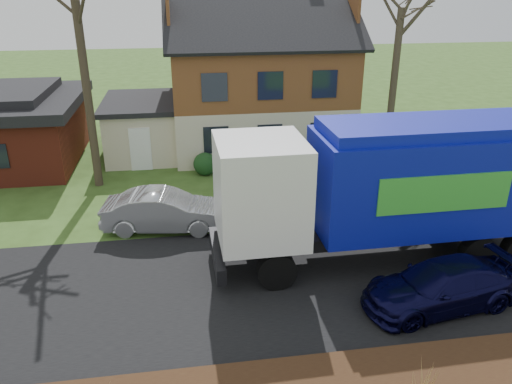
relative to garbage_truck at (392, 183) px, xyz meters
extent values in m
plane|color=#2F4A18|center=(-4.22, -1.01, -2.64)|extent=(120.00, 120.00, 0.00)
cube|color=black|center=(-4.22, -1.01, -2.63)|extent=(80.00, 7.00, 0.02)
cube|color=beige|center=(-2.22, 12.99, -1.29)|extent=(9.00, 7.50, 2.70)
cube|color=brown|center=(-2.22, 12.99, 1.46)|extent=(9.00, 7.50, 2.80)
cube|color=beige|center=(-8.42, 12.49, -1.34)|extent=(3.50, 5.50, 2.60)
cube|color=black|center=(-8.42, 12.49, 0.08)|extent=(3.90, 5.90, 0.24)
cylinder|color=black|center=(-3.89, -1.24, -2.05)|extent=(1.18, 0.41, 1.18)
cylinder|color=black|center=(-3.92, 1.14, -2.05)|extent=(1.18, 0.41, 1.18)
cylinder|color=black|center=(2.56, -1.15, -2.05)|extent=(1.18, 0.41, 1.18)
cylinder|color=black|center=(2.53, 1.22, -2.05)|extent=(1.18, 0.41, 1.18)
cylinder|color=black|center=(4.00, 1.24, -2.05)|extent=(1.18, 0.41, 1.18)
cube|color=black|center=(0.05, 0.00, -1.68)|extent=(9.75, 1.49, 0.40)
cube|color=white|center=(-4.19, -0.06, 0.07)|extent=(2.64, 2.86, 3.05)
cube|color=black|center=(-5.43, -0.07, 0.24)|extent=(0.12, 2.49, 1.02)
cube|color=black|center=(-5.55, -0.07, -2.02)|extent=(0.32, 2.83, 0.51)
cube|color=#0C1597|center=(1.13, 0.01, 0.07)|extent=(7.17, 2.92, 3.05)
cube|color=#0C1597|center=(1.13, 0.01, 1.77)|extent=(6.82, 2.58, 0.34)
cube|color=green|center=(0.98, -1.42, 0.19)|extent=(4.07, 0.10, 1.13)
cube|color=green|center=(0.94, 1.45, 0.19)|extent=(4.07, 0.10, 1.13)
imported|color=#AEB1B6|center=(-7.20, 3.16, -1.90)|extent=(4.64, 2.14, 1.47)
imported|color=black|center=(0.47, -2.81, -1.99)|extent=(4.73, 2.46, 1.31)
cylinder|color=#3B3123|center=(-10.23, 8.04, 1.64)|extent=(0.36, 0.36, 8.57)
cylinder|color=#413727|center=(3.58, 8.67, 1.06)|extent=(0.34, 0.34, 7.40)
cylinder|color=#46362A|center=(2.03, 21.57, 2.17)|extent=(0.37, 0.37, 9.62)
cone|color=#A9844A|center=(-1.77, -6.32, -1.84)|extent=(0.04, 0.04, 1.00)
cone|color=#A9844A|center=(-1.92, -6.32, -1.84)|extent=(0.04, 0.04, 1.00)
cone|color=#A9844A|center=(-1.61, -6.32, -1.84)|extent=(0.04, 0.04, 1.00)
cone|color=#A9844A|center=(-1.77, -6.19, -1.84)|extent=(0.04, 0.04, 1.00)
camera|label=1|loc=(-6.41, -13.64, 5.80)|focal=35.00mm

